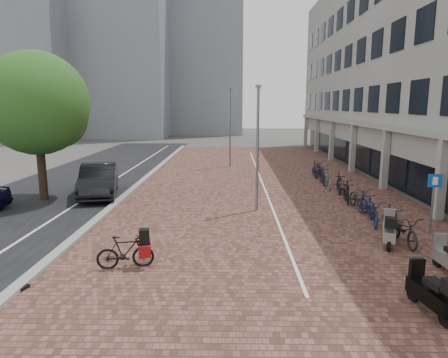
# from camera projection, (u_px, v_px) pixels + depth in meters

# --- Properties ---
(ground) EXTENTS (140.00, 140.00, 0.00)m
(ground) POSITION_uv_depth(u_px,v_px,m) (220.00, 254.00, 12.72)
(ground) COLOR #474442
(ground) RESTS_ON ground
(plaza_brick) EXTENTS (14.50, 42.00, 0.04)m
(plaza_brick) POSITION_uv_depth(u_px,v_px,m) (259.00, 182.00, 24.48)
(plaza_brick) COLOR brown
(plaza_brick) RESTS_ON ground
(street_asphalt) EXTENTS (8.00, 50.00, 0.03)m
(street_asphalt) POSITION_uv_depth(u_px,v_px,m) (80.00, 182.00, 24.69)
(street_asphalt) COLOR black
(street_asphalt) RESTS_ON ground
(curb) EXTENTS (0.35, 42.00, 0.14)m
(curb) POSITION_uv_depth(u_px,v_px,m) (143.00, 181.00, 24.61)
(curb) COLOR gray
(curb) RESTS_ON ground
(lane_line) EXTENTS (0.12, 44.00, 0.00)m
(lane_line) POSITION_uv_depth(u_px,v_px,m) (112.00, 181.00, 24.65)
(lane_line) COLOR white
(lane_line) RESTS_ON street_asphalt
(parking_line) EXTENTS (0.10, 30.00, 0.00)m
(parking_line) POSITION_uv_depth(u_px,v_px,m) (262.00, 182.00, 24.48)
(parking_line) COLOR white
(parking_line) RESTS_ON plaza_brick
(office_building) EXTENTS (8.40, 40.00, 15.00)m
(office_building) POSITION_uv_depth(u_px,v_px,m) (422.00, 47.00, 26.68)
(office_building) COLOR #9E9E99
(office_building) RESTS_ON ground
(bg_towers) EXTENTS (33.00, 23.00, 32.00)m
(bg_towers) POSITION_uv_depth(u_px,v_px,m) (131.00, 40.00, 58.58)
(bg_towers) COLOR gray
(bg_towers) RESTS_ON ground
(car_dark) EXTENTS (2.87, 5.26, 1.64)m
(car_dark) POSITION_uv_depth(u_px,v_px,m) (99.00, 180.00, 20.68)
(car_dark) COLOR black
(car_dark) RESTS_ON ground
(hero_bike) EXTENTS (1.69, 0.79, 1.15)m
(hero_bike) POSITION_uv_depth(u_px,v_px,m) (125.00, 252.00, 11.48)
(hero_bike) COLOR black
(hero_bike) RESTS_ON ground
(shoes) EXTENTS (0.48, 0.43, 0.10)m
(shoes) POSITION_uv_depth(u_px,v_px,m) (20.00, 289.00, 10.13)
(shoes) COLOR black
(shoes) RESTS_ON ground
(scooter_front) EXTENTS (1.05, 1.75, 1.15)m
(scooter_front) POSITION_uv_depth(u_px,v_px,m) (389.00, 229.00, 13.34)
(scooter_front) COLOR #AFB0B5
(scooter_front) RESTS_ON ground
(scooter_mid) EXTENTS (0.75, 1.69, 1.12)m
(scooter_mid) POSITION_uv_depth(u_px,v_px,m) (431.00, 291.00, 8.93)
(scooter_mid) COLOR black
(scooter_mid) RESTS_ON ground
(parking_sign) EXTENTS (0.47, 0.11, 2.25)m
(parking_sign) POSITION_uv_depth(u_px,v_px,m) (433.00, 195.00, 14.21)
(parking_sign) COLOR slate
(parking_sign) RESTS_ON ground
(lamp_near) EXTENTS (0.12, 0.12, 5.42)m
(lamp_near) POSITION_uv_depth(u_px,v_px,m) (257.00, 150.00, 17.41)
(lamp_near) COLOR slate
(lamp_near) RESTS_ON ground
(lamp_far) EXTENTS (0.12, 0.12, 5.92)m
(lamp_far) POSITION_uv_depth(u_px,v_px,m) (230.00, 128.00, 30.03)
(lamp_far) COLOR gray
(lamp_far) RESTS_ON ground
(street_tree) EXTENTS (4.95, 4.95, 7.19)m
(street_tree) POSITION_uv_depth(u_px,v_px,m) (40.00, 106.00, 19.33)
(street_tree) COLOR #382619
(street_tree) RESTS_ON ground
(bike_row) EXTENTS (1.31, 15.80, 1.05)m
(bike_row) POSITION_uv_depth(u_px,v_px,m) (343.00, 188.00, 20.29)
(bike_row) COLOR black
(bike_row) RESTS_ON ground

